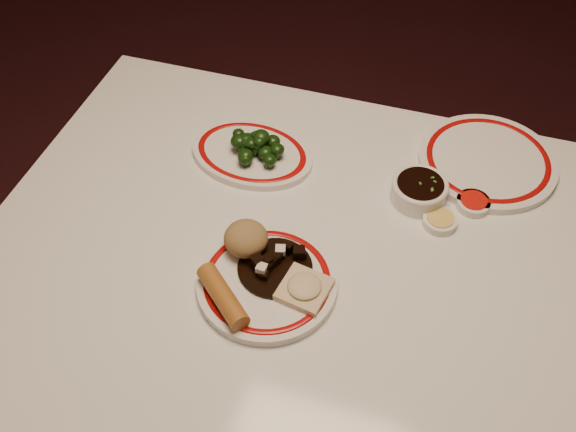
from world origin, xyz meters
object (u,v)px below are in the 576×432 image
Objects in this scene: broccoli_plate at (252,154)px; stirfry_heap at (274,263)px; fried_wonton at (304,288)px; main_plate at (267,282)px; spring_roll at (223,296)px; dining_table at (311,287)px; rice_mound at (246,238)px; soy_bowl at (419,191)px; broccoli_pile at (253,144)px.

stirfry_heap is at bearing -63.00° from broccoli_plate.
fried_wonton is at bearing -28.34° from stirfry_heap.
spring_roll reaches higher than main_plate.
spring_roll is (-0.11, -0.15, 0.13)m from dining_table.
rice_mound is at bearing 136.28° from main_plate.
main_plate is at bearing -127.23° from soy_bowl.
soy_bowl is (0.27, 0.34, -0.01)m from spring_roll.
dining_table is at bearing -128.19° from soy_bowl.
main_plate is 2.96× the size of soy_bowl.
dining_table is 9.26× the size of stirfry_heap.
dining_table is 0.22m from spring_roll.
dining_table is at bearing 44.24° from stirfry_heap.
broccoli_plate is (-0.07, 0.24, -0.04)m from rice_mound.
fried_wonton is (0.12, -0.06, -0.02)m from rice_mound.
fried_wonton is at bearing -56.82° from broccoli_pile.
spring_roll is 1.38× the size of fried_wonton.
broccoli_pile reaches higher than soy_bowl.
broccoli_plate is 2.59× the size of soy_bowl.
dining_table is 0.31m from broccoli_pile.
stirfry_heap is (0.06, 0.09, -0.01)m from spring_roll.
fried_wonton is 0.86× the size of soy_bowl.
rice_mound is 0.28× the size of broccoli_plate.
stirfry_heap is (-0.05, -0.05, 0.12)m from dining_table.
main_plate is 2.49× the size of spring_roll.
broccoli_plate is at bearing 107.33° from rice_mound.
fried_wonton reaches higher than broccoli_plate.
dining_table is 15.54× the size of rice_mound.
rice_mound is at bearing -73.55° from broccoli_pile.
main_plate is 0.32m from broccoli_plate.
broccoli_plate reaches higher than dining_table.
main_plate is 0.09m from spring_roll.
broccoli_pile reaches higher than stirfry_heap.
soy_bowl is at bearing 40.18° from rice_mound.
spring_roll reaches higher than soy_bowl.
broccoli_plate is 2.45× the size of broccoli_pile.
rice_mound is at bearing 155.00° from fried_wonton.
soy_bowl is (0.21, 0.28, 0.01)m from main_plate.
rice_mound is 0.12m from spring_roll.
broccoli_pile is (-0.07, 0.35, 0.00)m from spring_roll.
fried_wonton is (0.12, 0.06, -0.01)m from spring_roll.
spring_roll is 0.11m from stirfry_heap.
soy_bowl is (0.34, -0.01, 0.01)m from broccoli_plate.
stirfry_heap is (0.06, -0.02, -0.02)m from rice_mound.
stirfry_heap is at bearing 9.65° from spring_roll.
fried_wonton is at bearing -117.10° from soy_bowl.
soy_bowl is at bearing 50.07° from stirfry_heap.
rice_mound reaches higher than soy_bowl.
fried_wonton is 0.07m from stirfry_heap.
stirfry_heap reaches higher than broccoli_plate.
broccoli_pile reaches higher than broccoli_plate.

